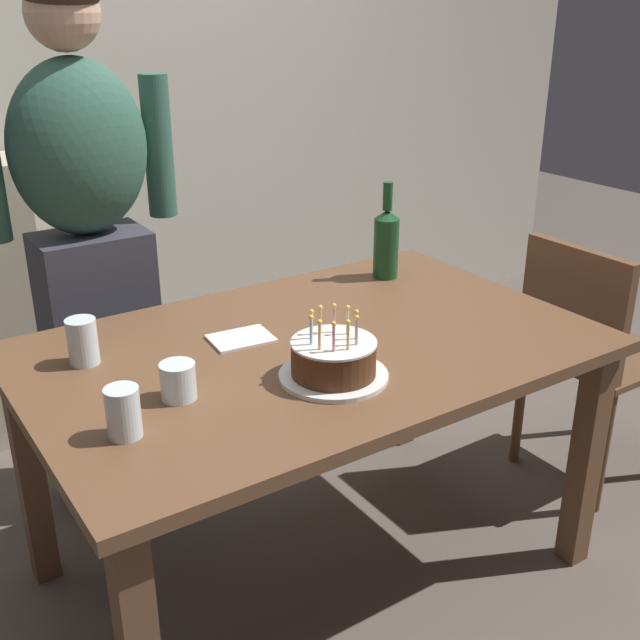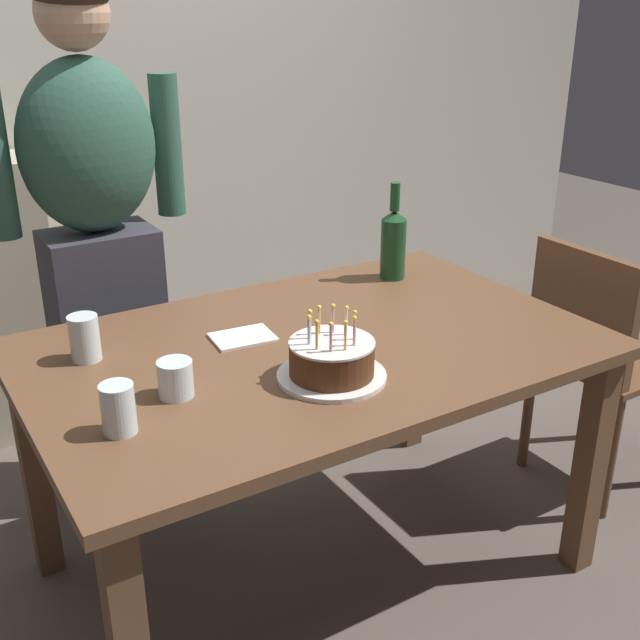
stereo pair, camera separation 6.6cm
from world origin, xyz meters
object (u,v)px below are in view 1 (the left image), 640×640
(birthday_cake, at_px, (334,361))
(dining_chair, at_px, (587,345))
(water_glass_far, at_px, (123,412))
(wine_bottle, at_px, (386,241))
(person_man_bearded, at_px, (90,248))
(water_glass_near, at_px, (178,381))
(water_glass_side, at_px, (83,342))
(napkin_stack, at_px, (241,339))

(birthday_cake, relative_size, dining_chair, 0.30)
(dining_chair, bearing_deg, water_glass_far, 92.16)
(wine_bottle, distance_m, dining_chair, 0.76)
(water_glass_far, bearing_deg, birthday_cake, -2.64)
(person_man_bearded, bearing_deg, water_glass_near, 84.36)
(birthday_cake, bearing_deg, water_glass_far, 177.36)
(water_glass_side, distance_m, person_man_bearded, 0.56)
(birthday_cake, bearing_deg, wine_bottle, 42.23)
(water_glass_near, bearing_deg, person_man_bearded, 84.36)
(water_glass_near, distance_m, dining_chair, 1.47)
(water_glass_near, bearing_deg, water_glass_side, 111.73)
(water_glass_near, distance_m, wine_bottle, 0.99)
(water_glass_near, xyz_separation_m, person_man_bearded, (0.08, 0.82, 0.09))
(dining_chair, bearing_deg, wine_bottle, 51.79)
(water_glass_side, height_order, wine_bottle, wine_bottle)
(water_glass_side, xyz_separation_m, napkin_stack, (0.39, -0.09, -0.06))
(water_glass_near, bearing_deg, water_glass_far, -151.10)
(water_glass_near, bearing_deg, birthday_cake, -17.84)
(water_glass_far, height_order, person_man_bearded, person_man_bearded)
(birthday_cake, xyz_separation_m, water_glass_near, (-0.35, 0.11, -0.00))
(wine_bottle, bearing_deg, water_glass_far, -155.78)
(birthday_cake, distance_m, water_glass_side, 0.63)
(person_man_bearded, bearing_deg, napkin_stack, 107.58)
(water_glass_far, relative_size, water_glass_side, 0.94)
(birthday_cake, distance_m, wine_bottle, 0.76)
(water_glass_side, relative_size, napkin_stack, 0.73)
(birthday_cake, xyz_separation_m, dining_chair, (1.09, 0.08, -0.27))
(water_glass_near, xyz_separation_m, water_glass_side, (-0.12, 0.30, 0.02))
(water_glass_side, bearing_deg, person_man_bearded, 68.68)
(water_glass_far, bearing_deg, person_man_bearded, 74.99)
(dining_chair, bearing_deg, birthday_cake, 94.41)
(birthday_cake, xyz_separation_m, water_glass_far, (-0.51, 0.02, 0.01))
(napkin_stack, bearing_deg, water_glass_far, -145.65)
(water_glass_near, height_order, napkin_stack, water_glass_near)
(water_glass_side, relative_size, dining_chair, 0.14)
(water_glass_near, height_order, person_man_bearded, person_man_bearded)
(dining_chair, bearing_deg, napkin_stack, 78.57)
(water_glass_far, relative_size, person_man_bearded, 0.07)
(birthday_cake, xyz_separation_m, wine_bottle, (0.56, 0.51, 0.07))
(napkin_stack, xyz_separation_m, dining_chair, (1.17, -0.24, -0.23))
(water_glass_far, xyz_separation_m, wine_bottle, (1.07, 0.48, 0.07))
(water_glass_far, bearing_deg, water_glass_side, 83.86)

